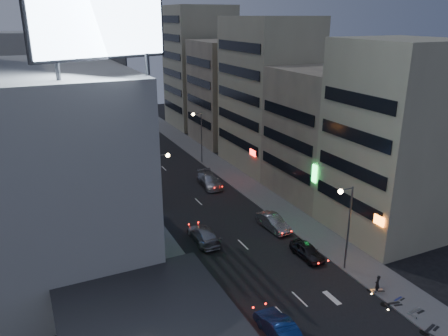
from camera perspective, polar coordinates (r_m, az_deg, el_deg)
ground at (r=35.42m, az=13.75°, el=-19.74°), size 180.00×180.00×0.00m
sidewalk_left at (r=56.22m, az=-12.50°, el=-4.18°), size 4.00×120.00×0.12m
sidewalk_right at (r=61.27m, az=2.18°, el=-1.73°), size 4.00×120.00×0.12m
white_building at (r=42.73m, az=-21.99°, el=0.12°), size 14.00×24.00×18.00m
shophouse_near at (r=47.34m, az=21.07°, el=3.29°), size 10.00×11.00×20.00m
shophouse_mid at (r=56.36m, az=12.88°, el=4.40°), size 11.00×12.00×16.00m
shophouse_far at (r=65.93m, az=5.75°, el=9.57°), size 10.00×14.00×22.00m
far_left_a at (r=66.84m, az=-22.47°, el=7.47°), size 11.00×10.00×20.00m
far_left_b at (r=80.04m, az=-23.25°, el=7.27°), size 12.00×10.00×15.00m
far_right_a at (r=79.52m, az=0.40°, el=9.85°), size 11.00×12.00×18.00m
far_right_b at (r=92.00m, az=-3.19°, el=12.99°), size 12.00×12.00×24.00m
billboard at (r=31.16m, az=-15.83°, el=17.99°), size 9.52×3.75×6.20m
street_lamp_right_near at (r=39.82m, az=15.67°, el=-6.17°), size 1.60×0.44×8.02m
street_lamp_left at (r=47.51m, az=-8.26°, el=-1.42°), size 1.60×0.44×8.02m
street_lamp_right_far at (r=67.50m, az=-3.28°, el=4.97°), size 1.60×0.44×8.02m
parked_car_right_near at (r=43.26m, az=10.81°, el=-10.58°), size 1.74×4.18×1.41m
parked_car_right_mid at (r=48.07m, az=6.41°, el=-7.04°), size 1.92×4.83×1.56m
parked_car_left at (r=56.96m, az=-10.33°, el=-3.03°), size 2.53×5.08×1.38m
parked_car_right_far at (r=59.41m, az=-1.90°, el=-1.62°), size 2.79×5.87×1.65m
road_car_blue at (r=33.56m, az=7.16°, el=-20.05°), size 1.76×4.86×1.59m
road_car_silver at (r=45.25m, az=-2.71°, el=-8.71°), size 2.28×5.39×1.55m
person at (r=39.68m, az=19.40°, el=-14.08°), size 0.67×0.57×1.55m
scooter_black_a at (r=37.81m, az=25.69°, el=-17.12°), size 1.17×2.10×1.22m
scooter_silver_a at (r=39.12m, az=24.20°, el=-15.58°), size 0.79×2.02×1.21m
scooter_blue at (r=39.99m, az=22.15°, el=-14.65°), size 0.80×1.67×0.98m
scooter_black_b at (r=39.24m, az=21.95°, el=-15.14°), size 1.05×2.04×1.19m
scooter_silver_b at (r=40.40m, az=20.11°, el=-13.97°), size 1.16×1.75×1.02m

